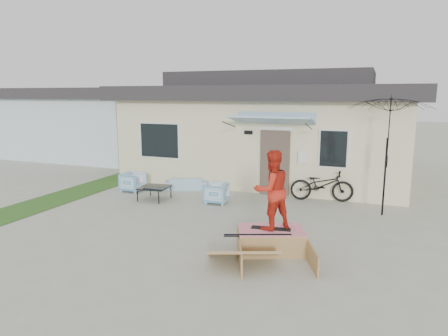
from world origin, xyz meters
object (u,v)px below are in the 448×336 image
(skater, at_px, (272,188))
(skate_ramp, at_px, (271,240))
(skateboard, at_px, (271,228))
(coffee_table, at_px, (154,193))
(armchair_left, at_px, (133,181))
(armchair_right, at_px, (216,192))
(patio_umbrella, at_px, (387,151))
(loveseat, at_px, (186,181))
(bicycle, at_px, (322,181))

(skater, bearing_deg, skate_ramp, 66.74)
(skateboard, bearing_deg, coffee_table, 141.61)
(armchair_left, height_order, skateboard, armchair_left)
(armchair_right, height_order, skateboard, armchair_right)
(armchair_right, height_order, patio_umbrella, patio_umbrella)
(armchair_left, xyz_separation_m, skater, (5.65, -3.34, 0.97))
(loveseat, xyz_separation_m, bicycle, (4.53, 0.17, 0.32))
(armchair_right, distance_m, coffee_table, 1.96)
(bicycle, height_order, patio_umbrella, patio_umbrella)
(skateboard, xyz_separation_m, skater, (0.00, -0.00, 0.85))
(armchair_left, height_order, coffee_table, armchair_left)
(patio_umbrella, bearing_deg, coffee_table, -172.75)
(bicycle, height_order, skate_ramp, bicycle)
(skate_ramp, distance_m, skateboard, 0.25)
(bicycle, height_order, skater, skater)
(armchair_left, bearing_deg, patio_umbrella, -89.25)
(coffee_table, bearing_deg, bicycle, 20.09)
(loveseat, distance_m, patio_umbrella, 6.49)
(coffee_table, bearing_deg, loveseat, 79.29)
(skate_ramp, xyz_separation_m, skateboard, (-0.02, 0.04, 0.25))
(patio_umbrella, xyz_separation_m, skater, (-2.17, -3.48, -0.43))
(loveseat, xyz_separation_m, skater, (4.10, -4.24, 1.04))
(armchair_left, relative_size, coffee_table, 0.84)
(loveseat, bearing_deg, armchair_right, 118.75)
(coffee_table, bearing_deg, patio_umbrella, 7.25)
(coffee_table, xyz_separation_m, skateboard, (4.40, -2.65, 0.27))
(bicycle, bearing_deg, skateboard, 164.06)
(skate_ramp, relative_size, skateboard, 2.19)
(bicycle, relative_size, patio_umbrella, 0.71)
(patio_umbrella, bearing_deg, loveseat, 173.08)
(coffee_table, xyz_separation_m, patio_umbrella, (6.58, 0.84, 1.54))
(armchair_right, height_order, skate_ramp, armchair_right)
(armchair_left, height_order, patio_umbrella, patio_umbrella)
(armchair_left, xyz_separation_m, patio_umbrella, (7.83, 0.14, 1.40))
(armchair_left, xyz_separation_m, armchair_right, (3.18, -0.35, -0.01))
(skate_ramp, bearing_deg, skater, 90.00)
(patio_umbrella, relative_size, skater, 1.61)
(skater, bearing_deg, armchair_left, -75.71)
(loveseat, relative_size, skateboard, 1.77)
(armchair_left, xyz_separation_m, skate_ramp, (5.67, -3.39, -0.12))
(coffee_table, relative_size, skater, 0.51)
(patio_umbrella, relative_size, skate_ramp, 1.47)
(armchair_right, xyz_separation_m, bicycle, (2.90, 1.42, 0.27))
(armchair_right, bearing_deg, patio_umbrella, 90.46)
(armchair_right, bearing_deg, skate_ramp, 33.89)
(coffee_table, height_order, skate_ramp, skate_ramp)
(bicycle, distance_m, skater, 4.49)
(patio_umbrella, bearing_deg, armchair_right, -174.01)
(skater, bearing_deg, skateboard, -135.11)
(loveseat, relative_size, patio_umbrella, 0.55)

